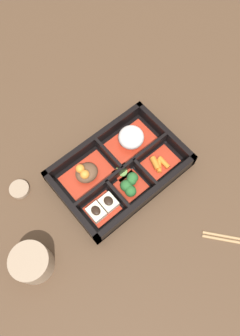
# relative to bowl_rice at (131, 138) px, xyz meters

# --- Properties ---
(ground_plane) EXTENTS (3.00, 3.00, 0.00)m
(ground_plane) POSITION_rel_bowl_rice_xyz_m (-0.07, -0.04, -0.04)
(ground_plane) COLOR #4C3523
(bento_base) EXTENTS (0.33, 0.22, 0.01)m
(bento_base) POSITION_rel_bowl_rice_xyz_m (-0.07, -0.04, -0.03)
(bento_base) COLOR black
(bento_base) RESTS_ON ground_plane
(bento_rim) EXTENTS (0.33, 0.22, 0.05)m
(bento_rim) POSITION_rel_bowl_rice_xyz_m (-0.07, -0.05, -0.01)
(bento_rim) COLOR black
(bento_rim) RESTS_ON ground_plane
(bowl_stew) EXTENTS (0.13, 0.08, 0.05)m
(bowl_stew) POSITION_rel_bowl_rice_xyz_m (-0.15, 0.00, -0.01)
(bowl_stew) COLOR #B22D19
(bowl_stew) RESTS_ON bento_base
(bowl_rice) EXTENTS (0.13, 0.08, 0.06)m
(bowl_rice) POSITION_rel_bowl_rice_xyz_m (0.00, 0.00, 0.00)
(bowl_rice) COLOR #B22D19
(bowl_rice) RESTS_ON bento_base
(bowl_tofu) EXTENTS (0.07, 0.06, 0.03)m
(bowl_tofu) POSITION_rel_bowl_rice_xyz_m (-0.17, -0.09, -0.01)
(bowl_tofu) COLOR #B22D19
(bowl_tofu) RESTS_ON bento_base
(bowl_greens) EXTENTS (0.07, 0.06, 0.03)m
(bowl_greens) POSITION_rel_bowl_rice_xyz_m (-0.08, -0.09, -0.01)
(bowl_greens) COLOR #B22D19
(bowl_greens) RESTS_ON bento_base
(bowl_carrots) EXTENTS (0.09, 0.06, 0.02)m
(bowl_carrots) POSITION_rel_bowl_rice_xyz_m (0.02, -0.09, -0.02)
(bowl_carrots) COLOR #B22D19
(bowl_carrots) RESTS_ON bento_base
(bowl_pickles) EXTENTS (0.04, 0.04, 0.01)m
(bowl_pickles) POSITION_rel_bowl_rice_xyz_m (-0.07, -0.05, -0.02)
(bowl_pickles) COLOR #B22D19
(bowl_pickles) RESTS_ON bento_base
(tea_cup) EXTENTS (0.09, 0.09, 0.07)m
(tea_cup) POSITION_rel_bowl_rice_xyz_m (-0.37, -0.10, 0.00)
(tea_cup) COLOR gray
(tea_cup) RESTS_ON ground_plane
(sauce_dish) EXTENTS (0.05, 0.05, 0.01)m
(sauce_dish) POSITION_rel_bowl_rice_xyz_m (-0.30, 0.08, -0.03)
(sauce_dish) COLOR gray
(sauce_dish) RESTS_ON ground_plane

